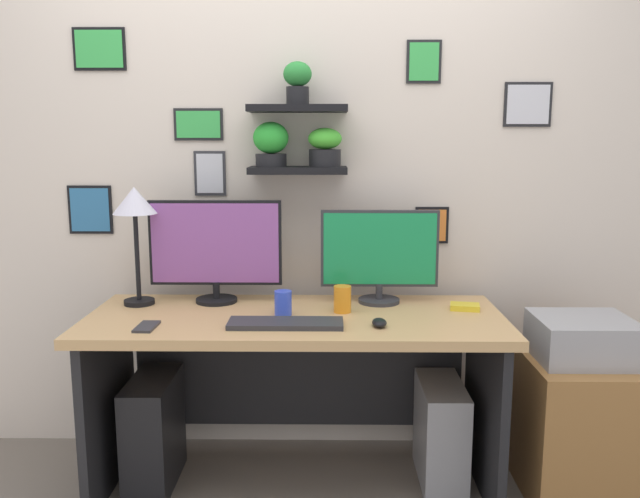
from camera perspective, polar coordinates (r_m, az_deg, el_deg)
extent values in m
plane|color=#70665B|center=(2.94, -2.09, -20.02)|extent=(8.00, 8.00, 0.00)
cube|color=beige|center=(2.99, -1.84, 7.64)|extent=(4.40, 0.04, 2.70)
cube|color=black|center=(2.88, -1.94, 6.94)|extent=(0.43, 0.20, 0.03)
cube|color=black|center=(2.87, -1.97, 12.23)|extent=(0.43, 0.20, 0.03)
cylinder|color=black|center=(2.87, 0.43, 7.99)|extent=(0.14, 0.14, 0.08)
ellipsoid|color=green|center=(2.87, 0.44, 9.67)|extent=(0.15, 0.15, 0.09)
cylinder|color=black|center=(2.88, -4.32, 7.78)|extent=(0.14, 0.14, 0.06)
ellipsoid|color=green|center=(2.88, -4.34, 9.72)|extent=(0.15, 0.15, 0.14)
cylinder|color=black|center=(2.88, -1.98, 13.29)|extent=(0.10, 0.10, 0.08)
ellipsoid|color=#288134|center=(2.88, -1.99, 15.11)|extent=(0.12, 0.12, 0.11)
cube|color=black|center=(3.01, 9.10, 15.93)|extent=(0.15, 0.02, 0.19)
cube|color=green|center=(3.01, 9.13, 15.95)|extent=(0.13, 0.00, 0.16)
cube|color=black|center=(3.03, 9.78, 2.08)|extent=(0.15, 0.02, 0.17)
cube|color=orange|center=(3.02, 9.81, 2.06)|extent=(0.13, 0.00, 0.14)
cube|color=black|center=(3.16, -18.80, 16.29)|extent=(0.23, 0.02, 0.19)
cube|color=green|center=(3.15, -18.85, 16.31)|extent=(0.21, 0.00, 0.16)
cube|color=black|center=(3.18, -19.51, 3.28)|extent=(0.20, 0.02, 0.22)
cube|color=teal|center=(3.17, -19.56, 3.26)|extent=(0.18, 0.00, 0.20)
cube|color=black|center=(3.10, 17.77, 11.99)|extent=(0.21, 0.02, 0.19)
cube|color=silver|center=(3.09, 17.82, 12.00)|extent=(0.19, 0.00, 0.17)
cube|color=black|center=(3.02, -10.62, 10.70)|extent=(0.22, 0.02, 0.14)
cube|color=green|center=(3.01, -10.65, 10.70)|extent=(0.20, 0.00, 0.12)
cube|color=#2D2D33|center=(3.02, -9.63, 6.57)|extent=(0.14, 0.02, 0.20)
cube|color=silver|center=(3.01, -9.66, 6.56)|extent=(0.12, 0.00, 0.18)
cube|color=tan|center=(2.66, -2.18, -6.23)|extent=(1.69, 0.68, 0.04)
cube|color=black|center=(2.93, -18.09, -12.95)|extent=(0.04, 0.62, 0.71)
cube|color=black|center=(2.86, 14.27, -13.35)|extent=(0.04, 0.62, 0.71)
cube|color=black|center=(3.05, -1.86, -10.81)|extent=(1.49, 0.02, 0.50)
cylinder|color=black|center=(2.89, -9.07, -4.45)|extent=(0.18, 0.18, 0.02)
cylinder|color=black|center=(2.88, -9.09, -3.59)|extent=(0.03, 0.03, 0.07)
cube|color=black|center=(2.85, -9.17, 0.55)|extent=(0.57, 0.02, 0.37)
cube|color=#8C4C99|center=(2.83, -9.22, 0.50)|extent=(0.55, 0.00, 0.35)
cylinder|color=#2D2D33|center=(2.86, 5.20, -4.53)|extent=(0.18, 0.18, 0.02)
cylinder|color=#2D2D33|center=(2.85, 5.21, -3.72)|extent=(0.03, 0.03, 0.07)
cube|color=#2D2D33|center=(2.82, 5.25, 0.05)|extent=(0.51, 0.02, 0.33)
cube|color=#198C4C|center=(2.81, 5.27, 0.00)|extent=(0.49, 0.00, 0.31)
cube|color=#2D2D33|center=(2.50, -3.04, -6.54)|extent=(0.44, 0.14, 0.02)
ellipsoid|color=black|center=(2.50, 5.23, -6.46)|extent=(0.06, 0.09, 0.03)
cylinder|color=black|center=(2.92, -15.59, -4.49)|extent=(0.13, 0.13, 0.02)
cylinder|color=black|center=(2.88, -15.77, -0.70)|extent=(0.02, 0.02, 0.37)
cone|color=silver|center=(2.85, -15.99, 4.13)|extent=(0.18, 0.18, 0.11)
cube|color=#2D2D33|center=(2.56, -14.99, -6.61)|extent=(0.07, 0.14, 0.01)
cylinder|color=blue|center=(2.64, -3.26, -4.77)|extent=(0.07, 0.07, 0.10)
cube|color=yellow|center=(2.79, 12.60, -4.98)|extent=(0.13, 0.10, 0.02)
cylinder|color=orange|center=(2.68, 1.98, -4.42)|extent=(0.07, 0.07, 0.11)
cube|color=#9E6B38|center=(2.97, 21.63, -14.25)|extent=(0.44, 0.50, 0.58)
cube|color=#9E9EA3|center=(2.84, 22.11, -7.32)|extent=(0.38, 0.34, 0.17)
cube|color=black|center=(2.94, -14.40, -15.26)|extent=(0.18, 0.40, 0.47)
cube|color=#99999E|center=(2.93, 10.55, -15.54)|extent=(0.18, 0.40, 0.43)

